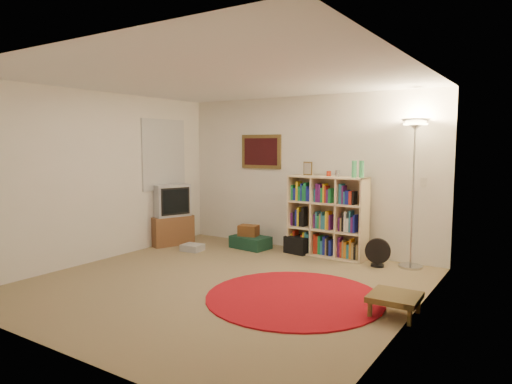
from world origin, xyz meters
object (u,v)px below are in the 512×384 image
tv_stand (169,215)px  side_table (395,298)px  floor_lamp (415,145)px  bookshelf (326,217)px  suitcase (251,242)px  floor_fan (378,253)px

tv_stand → side_table: (4.26, -1.24, -0.32)m
floor_lamp → side_table: bearing=-80.2°
bookshelf → side_table: size_ratio=3.01×
bookshelf → suitcase: (-1.27, -0.21, -0.50)m
floor_lamp → side_table: (0.33, -1.94, -1.53)m
floor_lamp → tv_stand: floor_lamp is taller
side_table → floor_fan: bearing=113.2°
floor_lamp → floor_fan: bearing=-152.0°
bookshelf → side_table: 2.55m
tv_stand → suitcase: (1.37, 0.48, -0.40)m
floor_lamp → floor_fan: floor_lamp is taller
suitcase → side_table: 3.36m
suitcase → side_table: (2.89, -1.72, 0.08)m
bookshelf → floor_fan: bearing=-10.4°
bookshelf → floor_fan: (0.89, -0.20, -0.40)m
tv_stand → bookshelf: bearing=35.7°
suitcase → floor_fan: bearing=6.9°
suitcase → side_table: bearing=-23.9°
floor_lamp → floor_fan: size_ratio=5.09×
bookshelf → floor_lamp: size_ratio=0.72×
suitcase → tv_stand: bearing=-154.0°
tv_stand → side_table: tv_stand is taller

